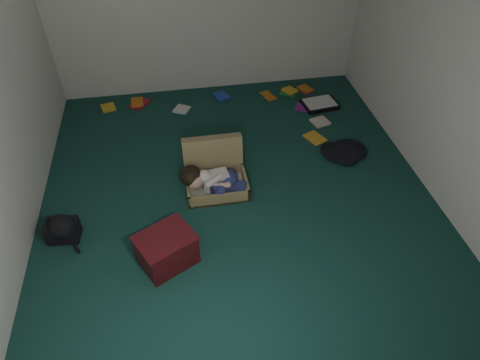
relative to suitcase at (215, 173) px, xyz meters
name	(u,v)px	position (x,y,z in m)	size (l,w,h in m)	color
floor	(238,195)	(0.20, -0.24, -0.14)	(4.50, 4.50, 0.00)	#153E36
wall_front	(319,331)	(0.20, -2.49, 1.16)	(4.50, 4.50, 0.00)	white
wall_right	(456,65)	(2.20, -0.24, 1.16)	(4.50, 4.50, 0.00)	white
suitcase	(215,173)	(0.00, 0.00, 0.00)	(0.64, 0.62, 0.47)	#988554
person	(213,180)	(-0.04, -0.16, 0.04)	(0.69, 0.33, 0.29)	silver
maroon_bin	(167,249)	(-0.55, -0.97, 0.03)	(0.60, 0.55, 0.33)	#460E13
backpack	(63,230)	(-1.50, -0.52, -0.03)	(0.36, 0.29, 0.21)	black
clothing_pile	(341,154)	(1.46, 0.15, -0.06)	(0.49, 0.40, 0.16)	black
paper_tray	(319,104)	(1.57, 1.27, -0.11)	(0.49, 0.39, 0.06)	black
book_scatter	(245,106)	(0.58, 1.43, -0.13)	(2.96, 1.40, 0.02)	gold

